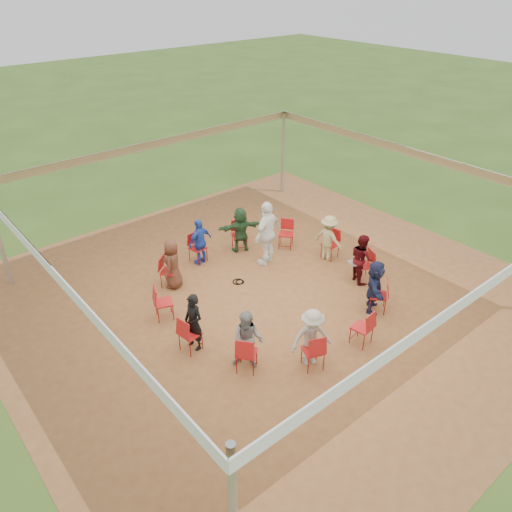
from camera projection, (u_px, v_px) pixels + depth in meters
ground at (270, 297)px, 13.09m from camera, size 80.00×80.00×0.00m
dirt_patch at (270, 297)px, 13.08m from camera, size 13.00×13.00×0.00m
tent at (271, 216)px, 11.88m from camera, size 10.33×10.33×3.00m
chair_0 at (364, 266)px, 13.60m from camera, size 0.56×0.55×0.90m
chair_1 at (330, 244)px, 14.62m from camera, size 0.50×0.48×0.90m
chair_2 at (286, 234)px, 15.17m from camera, size 0.61×0.60×0.90m
chair_3 at (239, 235)px, 15.10m from camera, size 0.55×0.56×0.90m
chair_4 at (198, 248)px, 14.43m from camera, size 0.48×0.50×0.90m
chair_5 at (169, 271)px, 13.34m from camera, size 0.60×0.61×0.90m
chair_6 at (164, 303)px, 12.12m from camera, size 0.56×0.55×0.90m
chair_7 at (190, 334)px, 11.09m from camera, size 0.50×0.48×0.90m
chair_8 at (247, 353)px, 10.55m from camera, size 0.61×0.60×0.90m
chair_9 at (313, 351)px, 10.62m from camera, size 0.55×0.56×0.90m
chair_10 at (362, 328)px, 11.29m from camera, size 0.48×0.50×0.90m
chair_11 at (378, 295)px, 12.38m from camera, size 0.60×0.61×0.90m
person_seated_0 at (361, 258)px, 13.44m from camera, size 0.61×0.78×1.40m
person_seated_1 at (329, 238)px, 14.41m from camera, size 0.58×0.96×1.40m
person_seated_2 at (240, 230)px, 14.87m from camera, size 1.38×0.93×1.40m
person_seated_3 at (200, 242)px, 14.23m from camera, size 0.87×0.54×1.40m
person_seated_4 at (173, 264)px, 13.19m from camera, size 0.77×0.72×1.40m
person_seated_5 at (194, 322)px, 11.04m from camera, size 0.41×0.55×1.40m
person_seated_6 at (248, 340)px, 10.52m from camera, size 0.73×0.78×1.40m
person_seated_7 at (312, 338)px, 10.58m from camera, size 1.00×0.75×1.40m
person_seated_8 at (375, 286)px, 12.27m from camera, size 1.32×1.19×1.40m
standing_person at (267, 233)px, 14.11m from camera, size 1.24×0.86×1.93m
cable_coil at (239, 282)px, 13.69m from camera, size 0.38×0.38×0.03m
laptop at (356, 261)px, 13.41m from camera, size 0.37×0.41×0.23m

